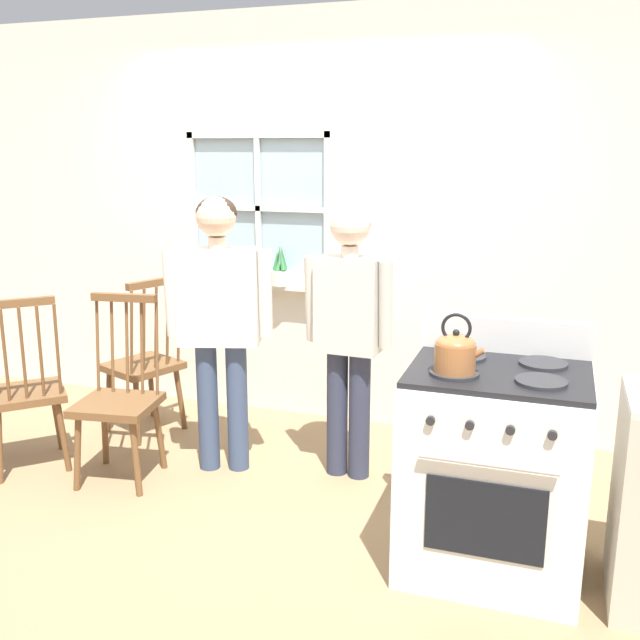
# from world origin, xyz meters

# --- Properties ---
(ground_plane) EXTENTS (16.00, 16.00, 0.00)m
(ground_plane) POSITION_xyz_m (0.00, 0.00, 0.00)
(ground_plane) COLOR #937551
(wall_back) EXTENTS (6.40, 0.16, 2.70)m
(wall_back) POSITION_xyz_m (0.02, 1.40, 1.34)
(wall_back) COLOR silver
(wall_back) RESTS_ON ground_plane
(chair_by_window) EXTENTS (0.53, 0.54, 1.04)m
(chair_by_window) POSITION_xyz_m (-0.96, 0.74, 0.46)
(chair_by_window) COLOR brown
(chair_by_window) RESTS_ON ground_plane
(chair_near_wall) EXTENTS (0.58, 0.58, 1.04)m
(chair_near_wall) POSITION_xyz_m (-1.31, 0.04, 0.46)
(chair_near_wall) COLOR brown
(chair_near_wall) RESTS_ON ground_plane
(chair_center_cluster) EXTENTS (0.47, 0.46, 1.04)m
(chair_center_cluster) POSITION_xyz_m (-0.72, 0.10, 0.46)
(chair_center_cluster) COLOR brown
(chair_center_cluster) RESTS_ON ground_plane
(person_elderly_left) EXTENTS (0.60, 0.33, 1.58)m
(person_elderly_left) POSITION_xyz_m (-0.23, 0.39, 0.97)
(person_elderly_left) COLOR #384766
(person_elderly_left) RESTS_ON ground_plane
(person_teen_center) EXTENTS (0.50, 0.24, 1.54)m
(person_teen_center) POSITION_xyz_m (0.48, 0.54, 0.94)
(person_teen_center) COLOR #2D3347
(person_teen_center) RESTS_ON ground_plane
(stove) EXTENTS (0.76, 0.68, 1.08)m
(stove) POSITION_xyz_m (1.35, -0.14, 0.47)
(stove) COLOR white
(stove) RESTS_ON ground_plane
(kettle) EXTENTS (0.21, 0.17, 0.25)m
(kettle) POSITION_xyz_m (1.17, -0.27, 1.02)
(kettle) COLOR #A86638
(kettle) RESTS_ON stove
(potted_plant) EXTENTS (0.15, 0.15, 0.27)m
(potted_plant) POSITION_xyz_m (-0.23, 1.31, 1.02)
(potted_plant) COLOR beige
(potted_plant) RESTS_ON wall_back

